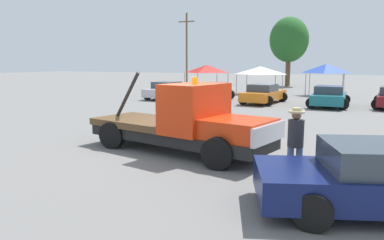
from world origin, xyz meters
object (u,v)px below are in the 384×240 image
Objects in this scene: person_near_truck at (296,138)px; tree_left at (289,40)px; parked_car_orange at (264,94)px; canopy_tent_red at (207,69)px; canopy_tent_white at (260,70)px; canopy_tent_blue at (326,68)px; tow_truck at (187,124)px; parked_car_silver at (168,91)px; parked_car_cream at (214,92)px; traffic_cone at (188,121)px; parked_car_teal at (329,97)px; utility_pole at (187,47)px.

person_near_truck is 0.22× the size of tree_left.
parked_car_orange is at bearing 175.40° from person_near_truck.
canopy_tent_white is at bearing 2.38° from canopy_tent_red.
canopy_tent_blue reaches higher than person_near_truck.
tow_truck is 2.06× the size of canopy_tent_red.
parked_car_silver is 0.93× the size of parked_car_cream.
traffic_cone is at bearing 127.28° from tow_truck.
parked_car_orange is at bearing -113.54° from canopy_tent_blue.
parked_car_teal is at bearing -86.76° from parked_car_orange.
canopy_tent_blue is at bearing 5.83° from canopy_tent_red.
parked_car_silver is at bearing -129.15° from canopy_tent_white.
parked_car_teal is 1.55× the size of canopy_tent_blue.
utility_pole is at bearing 24.77° from parked_car_cream.
canopy_tent_white is 0.42× the size of tree_left.
parked_car_teal is at bearing -49.70° from canopy_tent_white.
utility_pole reaches higher than tree_left.
parked_car_silver is at bearing 95.35° from parked_car_orange.
utility_pole reaches higher than parked_car_cream.
tree_left reaches higher than canopy_tent_white.
person_near_truck is 41.15m from utility_pole.
canopy_tent_blue is (10.34, 1.06, 0.08)m from canopy_tent_red.
parked_car_silver is at bearing -95.38° from canopy_tent_red.
canopy_tent_blue is at bearing 97.67° from tow_truck.
tow_truck is 1.94× the size of canopy_tent_white.
canopy_tent_white is at bearing 93.27° from traffic_cone.
parked_car_orange is 20.41m from tree_left.
parked_car_teal is 1.42× the size of canopy_tent_red.
canopy_tent_red reaches higher than tow_truck.
person_near_truck reaches higher than traffic_cone.
canopy_tent_red is 0.40× the size of tree_left.
traffic_cone is (-4.36, -18.68, -2.05)m from canopy_tent_blue.
parked_car_orange is (3.74, -0.31, 0.00)m from parked_car_cream.
parked_car_silver is 21.04m from utility_pole.
parked_car_silver is 1.35× the size of canopy_tent_white.
canopy_tent_blue is at bearing -48.17° from parked_car_cream.
traffic_cone is (2.83, -11.07, -0.39)m from parked_car_cream.
parked_car_silver is 6.88m from canopy_tent_red.
canopy_tent_red is at bearing 51.96° from parked_car_orange.
tow_truck is 23.30m from canopy_tent_blue.
parked_car_orange is 1.66× the size of canopy_tent_blue.
parked_car_orange is at bearing 86.89° from parked_car_teal.
parked_car_cream is at bearing 92.15° from parked_car_orange.
tree_left is at bearing -10.80° from parked_car_silver.
tow_truck is 35.39m from tree_left.
canopy_tent_white reaches higher than parked_car_silver.
tow_truck is 17.64m from parked_car_silver.
person_near_truck is (3.49, -1.43, 0.11)m from tow_truck.
canopy_tent_blue reaches higher than canopy_tent_white.
utility_pole reaches higher than canopy_tent_white.
canopy_tent_red is at bearing -174.17° from canopy_tent_blue.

